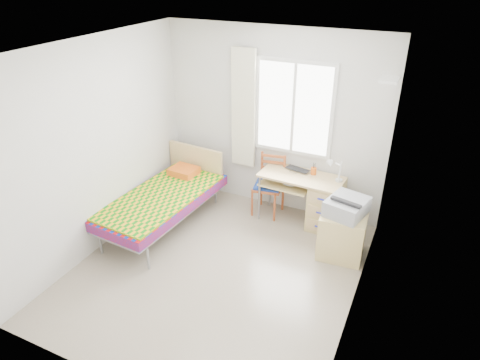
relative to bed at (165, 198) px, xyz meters
The scene contains 17 objects.
floor 1.33m from the bed, 28.30° to the right, with size 3.50×3.50×0.00m, color #BCAD93.
ceiling 2.53m from the bed, 28.30° to the right, with size 3.50×3.50×0.00m, color white.
wall_back 1.83m from the bed, 45.77° to the left, with size 3.20×3.20×0.00m, color silver.
wall_left 1.18m from the bed, 128.70° to the right, with size 3.50×3.50×0.00m, color silver.
wall_right 2.92m from the bed, 12.49° to the right, with size 3.50×3.50×0.00m, color silver.
window 2.14m from the bed, 38.43° to the left, with size 1.10×0.04×1.30m.
curtain 1.65m from the bed, 57.09° to the left, with size 0.35×0.05×1.70m, color beige.
floating_shelf 3.23m from the bed, 17.02° to the left, with size 0.20×0.32×0.03m, color white.
bed is the anchor object (origin of this frame).
desk 2.15m from the bed, 23.70° to the left, with size 1.16×0.57×0.71m.
chair 1.51m from the bed, 37.39° to the left, with size 0.44×0.44×0.89m.
cabinet 2.41m from the bed, ahead, with size 0.58×0.52×0.59m.
printer 2.44m from the bed, ahead, with size 0.52×0.57×0.21m.
laptop 1.85m from the bed, 31.41° to the left, with size 0.34×0.22×0.03m, color black.
pen_cup 2.08m from the bed, 28.60° to the left, with size 0.08×0.08×0.10m, color orange.
task_lamp 2.32m from the bed, 21.09° to the left, with size 0.21×0.31×0.37m.
book 1.69m from the bed, 29.97° to the left, with size 0.15×0.20×0.02m, color gray.
Camera 1 is at (1.97, -3.58, 3.37)m, focal length 32.00 mm.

